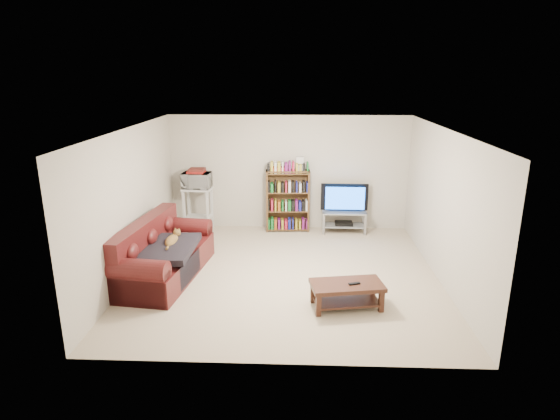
{
  "coord_description": "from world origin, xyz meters",
  "views": [
    {
      "loc": [
        0.21,
        -7.17,
        3.24
      ],
      "look_at": [
        -0.1,
        0.4,
        1.0
      ],
      "focal_mm": 30.0,
      "sensor_mm": 36.0,
      "label": 1
    }
  ],
  "objects_px": {
    "tv_stand": "(344,218)",
    "bookshelf": "(288,200)",
    "coffee_table": "(347,291)",
    "sofa": "(161,257)"
  },
  "relations": [
    {
      "from": "bookshelf",
      "to": "sofa",
      "type": "bearing_deg",
      "value": -133.35
    },
    {
      "from": "tv_stand",
      "to": "coffee_table",
      "type": "bearing_deg",
      "value": -93.54
    },
    {
      "from": "bookshelf",
      "to": "tv_stand",
      "type": "bearing_deg",
      "value": -6.44
    },
    {
      "from": "coffee_table",
      "to": "tv_stand",
      "type": "relative_size",
      "value": 1.19
    },
    {
      "from": "sofa",
      "to": "tv_stand",
      "type": "bearing_deg",
      "value": 43.44
    },
    {
      "from": "sofa",
      "to": "coffee_table",
      "type": "bearing_deg",
      "value": -10.62
    },
    {
      "from": "sofa",
      "to": "coffee_table",
      "type": "height_order",
      "value": "sofa"
    },
    {
      "from": "coffee_table",
      "to": "tv_stand",
      "type": "xyz_separation_m",
      "value": [
        0.25,
        3.29,
        0.05
      ]
    },
    {
      "from": "coffee_table",
      "to": "bookshelf",
      "type": "bearing_deg",
      "value": 95.84
    },
    {
      "from": "tv_stand",
      "to": "bookshelf",
      "type": "xyz_separation_m",
      "value": [
        -1.18,
        0.06,
        0.36
      ]
    }
  ]
}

